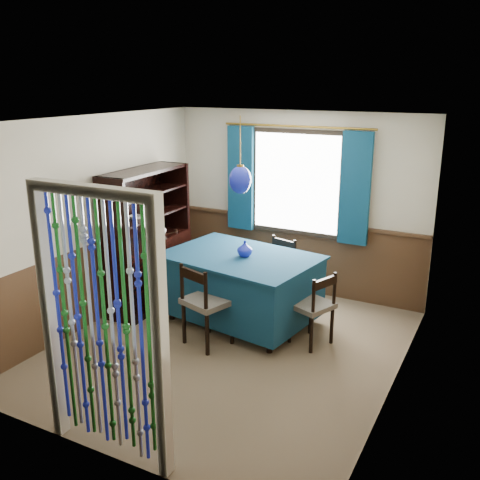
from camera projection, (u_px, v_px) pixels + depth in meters
The scene contains 22 objects.
floor at pixel (227, 348), 5.97m from camera, with size 4.00×4.00×0.00m, color brown.
ceiling at pixel (226, 120), 5.25m from camera, with size 4.00×4.00×0.00m, color silver.
wall_back at pixel (297, 204), 7.31m from camera, with size 3.60×3.60×0.00m, color beige.
wall_front at pixel (95, 311), 3.92m from camera, with size 3.60×3.60×0.00m, color beige.
wall_left at pixel (96, 221), 6.41m from camera, with size 4.00×4.00×0.00m, color beige.
wall_right at pixel (401, 268), 4.82m from camera, with size 4.00×4.00×0.00m, color beige.
wainscot_back at pixel (295, 256), 7.51m from camera, with size 3.60×3.60×0.00m, color #472D1B.
wainscot_front at pixel (103, 399), 4.14m from camera, with size 3.60×3.60×0.00m, color #472D1B.
wainscot_left at pixel (101, 280), 6.62m from camera, with size 4.00×4.00×0.00m, color #472D1B.
wainscot_right at pixel (392, 343), 5.04m from camera, with size 4.00×4.00×0.00m, color #472D1B.
window at pixel (297, 183), 7.18m from camera, with size 1.32×0.12×1.42m, color black.
doorway at pixel (102, 333), 4.02m from camera, with size 1.16×0.12×2.18m, color silver, non-canonical shape.
dining_table at pixel (240, 284), 6.51m from camera, with size 1.94×1.47×0.86m.
chair_near at pixel (205, 303), 5.92m from camera, with size 0.59×0.57×0.96m.
chair_far at pixel (276, 270), 7.07m from camera, with size 0.53×0.51×0.88m.
chair_left at pixel (174, 266), 7.13m from camera, with size 0.55×0.56×0.94m.
chair_right at pixel (314, 306), 5.95m from camera, with size 0.53×0.54×0.86m.
sideboard at pixel (148, 259), 7.02m from camera, with size 0.52×1.39×1.81m.
pendant_lamp at pixel (240, 180), 6.14m from camera, with size 0.26×0.26×0.88m.
vase_table at pixel (245, 249), 6.35m from camera, with size 0.17×0.17×0.17m, color #161F98.
bowl_shelf at pixel (136, 217), 6.58m from camera, with size 0.19×0.19×0.05m, color beige.
vase_sideboard at pixel (160, 228), 7.08m from camera, with size 0.17×0.17×0.18m, color beige.
Camera 1 is at (2.61, -4.70, 2.88)m, focal length 40.00 mm.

